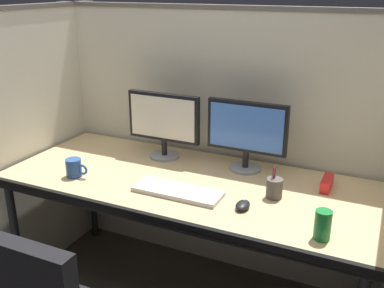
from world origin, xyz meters
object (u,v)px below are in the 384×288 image
Objects in this scene: red_stapler at (327,183)px; desk at (187,190)px; coffee_mug at (74,168)px; monitor_left at (164,121)px; monitor_right at (247,131)px; computer_mouse at (243,205)px; keyboard_main at (178,191)px; soda_can at (323,225)px; pen_cup at (274,188)px.

desk is at bearing -161.93° from red_stapler.
desk is 0.59m from coffee_mug.
monitor_left is 0.48m from monitor_right.
monitor_left is 0.76m from computer_mouse.
red_stapler is (1.20, 0.40, -0.02)m from coffee_mug.
computer_mouse is at bearing -2.06° from keyboard_main.
computer_mouse is (0.13, -0.42, -0.20)m from monitor_right.
red_stapler is at bearing 18.48° from coffee_mug.
soda_can reaches higher than red_stapler.
desk is at bearing 18.97° from coffee_mug.
coffee_mug reaches higher than red_stapler.
computer_mouse reaches higher than keyboard_main.
computer_mouse is 0.90m from coffee_mug.
keyboard_main is at bearing -81.98° from desk.
monitor_left is 0.76m from pen_cup.
monitor_right is 0.49m from computer_mouse.
coffee_mug is (-0.55, -0.19, 0.10)m from desk.
monitor_right is at bearing 172.49° from red_stapler.
monitor_right is 0.74m from soda_can.
desk is 4.42× the size of keyboard_main.
soda_can is (0.36, -0.10, 0.04)m from computer_mouse.
monitor_right is 4.48× the size of computer_mouse.
coffee_mug is at bearing -177.77° from computer_mouse.
red_stapler is (0.43, -0.06, -0.19)m from monitor_right.
keyboard_main is 0.73m from red_stapler.
monitor_right is at bearing 131.24° from pen_cup.
monitor_right is at bearing 132.95° from soda_can.
monitor_right reaches higher than red_stapler.
keyboard_main is at bearing 4.69° from coffee_mug.
desk is 4.42× the size of monitor_left.
desk is 4.42× the size of monitor_right.
pen_cup is at bearing 19.80° from keyboard_main.
coffee_mug is at bearing 176.94° from soda_can.
computer_mouse is at bearing 2.23° from coffee_mug.
pen_cup reaches higher than keyboard_main.
pen_cup is (-0.26, 0.27, -0.01)m from soda_can.
coffee_mug is at bearing -149.14° from monitor_right.
pen_cup is (0.71, -0.23, -0.17)m from monitor_left.
coffee_mug is 0.81× the size of pen_cup.
computer_mouse is (0.35, -0.15, 0.07)m from desk.
monitor_left is (-0.26, 0.25, 0.27)m from desk.
desk is 0.69m from red_stapler.
monitor_right reaches higher than coffee_mug.
monitor_right is 2.87× the size of red_stapler.
red_stapler is (0.30, 0.37, 0.01)m from computer_mouse.
desk is at bearing 98.02° from keyboard_main.
coffee_mug is at bearing -161.52° from red_stapler.
pen_cup reaches higher than red_stapler.
red_stapler is (0.91, -0.03, -0.19)m from monitor_left.
computer_mouse is at bearing -129.53° from red_stapler.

